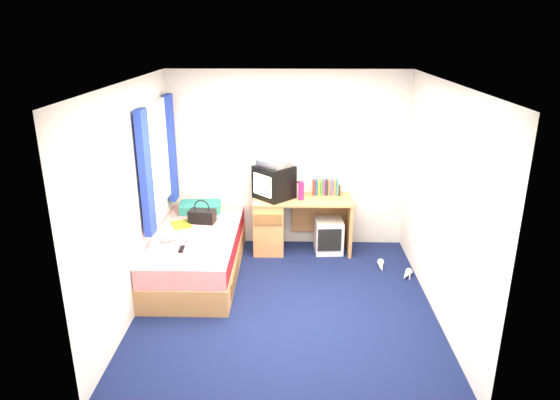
{
  "coord_description": "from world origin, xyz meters",
  "views": [
    {
      "loc": [
        0.06,
        -4.85,
        2.9
      ],
      "look_at": [
        -0.08,
        0.7,
        0.97
      ],
      "focal_mm": 32.0,
      "sensor_mm": 36.0,
      "label": 1
    }
  ],
  "objects_px": {
    "pillow": "(200,207)",
    "magazine": "(181,225)",
    "colour_swatch_fan": "(181,256)",
    "bed": "(197,254)",
    "storage_cube": "(329,236)",
    "desk": "(282,222)",
    "crt_tv": "(274,182)",
    "water_bottle": "(171,238)",
    "vcr": "(274,163)",
    "remote_control": "(182,249)",
    "pink_water_bottle": "(301,191)",
    "towel": "(206,236)",
    "handbag": "(202,216)",
    "aerosol_can": "(298,190)",
    "picture_frame": "(338,190)",
    "white_heels": "(393,270)"
  },
  "relations": [
    {
      "from": "magazine",
      "to": "colour_swatch_fan",
      "type": "height_order",
      "value": "magazine"
    },
    {
      "from": "crt_tv",
      "to": "storage_cube",
      "type": "bearing_deg",
      "value": 41.78
    },
    {
      "from": "picture_frame",
      "to": "pink_water_bottle",
      "type": "distance_m",
      "value": 0.55
    },
    {
      "from": "storage_cube",
      "to": "crt_tv",
      "type": "height_order",
      "value": "crt_tv"
    },
    {
      "from": "handbag",
      "to": "pink_water_bottle",
      "type": "bearing_deg",
      "value": 22.23
    },
    {
      "from": "handbag",
      "to": "remote_control",
      "type": "height_order",
      "value": "handbag"
    },
    {
      "from": "desk",
      "to": "remote_control",
      "type": "xyz_separation_m",
      "value": [
        -1.1,
        -1.22,
        0.14
      ]
    },
    {
      "from": "bed",
      "to": "water_bottle",
      "type": "xyz_separation_m",
      "value": [
        -0.25,
        -0.23,
        0.31
      ]
    },
    {
      "from": "bed",
      "to": "vcr",
      "type": "relative_size",
      "value": 5.08
    },
    {
      "from": "pillow",
      "to": "crt_tv",
      "type": "distance_m",
      "value": 1.06
    },
    {
      "from": "towel",
      "to": "water_bottle",
      "type": "height_order",
      "value": "towel"
    },
    {
      "from": "vcr",
      "to": "colour_swatch_fan",
      "type": "xyz_separation_m",
      "value": [
        -0.97,
        -1.4,
        -0.68
      ]
    },
    {
      "from": "vcr",
      "to": "white_heels",
      "type": "relative_size",
      "value": 0.82
    },
    {
      "from": "colour_swatch_fan",
      "to": "water_bottle",
      "type": "bearing_deg",
      "value": 115.27
    },
    {
      "from": "towel",
      "to": "white_heels",
      "type": "height_order",
      "value": "towel"
    },
    {
      "from": "pink_water_bottle",
      "to": "remote_control",
      "type": "height_order",
      "value": "pink_water_bottle"
    },
    {
      "from": "vcr",
      "to": "handbag",
      "type": "relative_size",
      "value": 1.12
    },
    {
      "from": "colour_swatch_fan",
      "to": "towel",
      "type": "bearing_deg",
      "value": 66.18
    },
    {
      "from": "handbag",
      "to": "colour_swatch_fan",
      "type": "bearing_deg",
      "value": -85.3
    },
    {
      "from": "crt_tv",
      "to": "handbag",
      "type": "xyz_separation_m",
      "value": [
        -0.9,
        -0.38,
        -0.34
      ]
    },
    {
      "from": "handbag",
      "to": "pillow",
      "type": "bearing_deg",
      "value": 111.53
    },
    {
      "from": "vcr",
      "to": "white_heels",
      "type": "xyz_separation_m",
      "value": [
        1.51,
        -0.68,
        -1.19
      ]
    },
    {
      "from": "picture_frame",
      "to": "crt_tv",
      "type": "bearing_deg",
      "value": 178.24
    },
    {
      "from": "pink_water_bottle",
      "to": "crt_tv",
      "type": "bearing_deg",
      "value": 169.88
    },
    {
      "from": "water_bottle",
      "to": "towel",
      "type": "bearing_deg",
      "value": 4.15
    },
    {
      "from": "towel",
      "to": "remote_control",
      "type": "relative_size",
      "value": 2.08
    },
    {
      "from": "aerosol_can",
      "to": "remote_control",
      "type": "height_order",
      "value": "aerosol_can"
    },
    {
      "from": "pink_water_bottle",
      "to": "towel",
      "type": "height_order",
      "value": "pink_water_bottle"
    },
    {
      "from": "pillow",
      "to": "remote_control",
      "type": "distance_m",
      "value": 1.24
    },
    {
      "from": "aerosol_can",
      "to": "picture_frame",
      "type": "bearing_deg",
      "value": 10.86
    },
    {
      "from": "desk",
      "to": "pillow",
      "type": "bearing_deg",
      "value": 178.89
    },
    {
      "from": "remote_control",
      "to": "white_heels",
      "type": "bearing_deg",
      "value": 9.06
    },
    {
      "from": "crt_tv",
      "to": "water_bottle",
      "type": "distance_m",
      "value": 1.57
    },
    {
      "from": "desk",
      "to": "handbag",
      "type": "height_order",
      "value": "handbag"
    },
    {
      "from": "crt_tv",
      "to": "towel",
      "type": "xyz_separation_m",
      "value": [
        -0.76,
        -0.94,
        -0.37
      ]
    },
    {
      "from": "bed",
      "to": "pillow",
      "type": "distance_m",
      "value": 0.83
    },
    {
      "from": "handbag",
      "to": "magazine",
      "type": "distance_m",
      "value": 0.28
    },
    {
      "from": "vcr",
      "to": "pillow",
      "type": "bearing_deg",
      "value": -137.74
    },
    {
      "from": "pink_water_bottle",
      "to": "remote_control",
      "type": "distance_m",
      "value": 1.8
    },
    {
      "from": "bed",
      "to": "magazine",
      "type": "height_order",
      "value": "magazine"
    },
    {
      "from": "water_bottle",
      "to": "remote_control",
      "type": "distance_m",
      "value": 0.3
    },
    {
      "from": "magazine",
      "to": "colour_swatch_fan",
      "type": "bearing_deg",
      "value": -78.55
    },
    {
      "from": "storage_cube",
      "to": "desk",
      "type": "bearing_deg",
      "value": 172.07
    },
    {
      "from": "crt_tv",
      "to": "desk",
      "type": "bearing_deg",
      "value": 45.09
    },
    {
      "from": "desk",
      "to": "aerosol_can",
      "type": "height_order",
      "value": "aerosol_can"
    },
    {
      "from": "pillow",
      "to": "magazine",
      "type": "bearing_deg",
      "value": -107.06
    },
    {
      "from": "water_bottle",
      "to": "remote_control",
      "type": "relative_size",
      "value": 1.25
    },
    {
      "from": "bed",
      "to": "desk",
      "type": "bearing_deg",
      "value": 35.68
    },
    {
      "from": "pink_water_bottle",
      "to": "desk",
      "type": "bearing_deg",
      "value": 165.8
    },
    {
      "from": "storage_cube",
      "to": "remote_control",
      "type": "bearing_deg",
      "value": -149.7
    }
  ]
}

